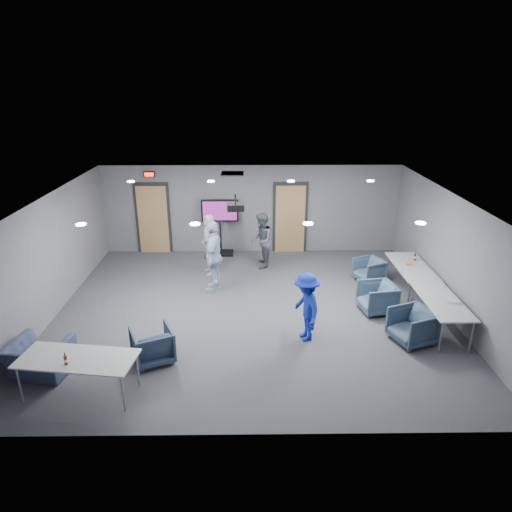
{
  "coord_description": "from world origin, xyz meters",
  "views": [
    {
      "loc": [
        -0.02,
        -9.5,
        5.06
      ],
      "look_at": [
        0.11,
        0.45,
        1.2
      ],
      "focal_mm": 32.0,
      "sensor_mm": 36.0,
      "label": 1
    }
  ],
  "objects_px": {
    "chair_front_a": "(152,345)",
    "projector": "(235,207)",
    "person_c": "(214,256)",
    "person_d": "(306,307)",
    "chair_right_c": "(412,326)",
    "chair_right_a": "(369,270)",
    "table_right_a": "(412,267)",
    "person_b": "(261,241)",
    "table_right_b": "(442,302)",
    "chair_right_b": "(377,298)",
    "tv_stand": "(220,224)",
    "bottle_front": "(66,360)",
    "table_front_left": "(77,360)",
    "bottle_right": "(415,257)",
    "person_a": "(208,245)",
    "chair_front_b": "(40,358)"
  },
  "relations": [
    {
      "from": "chair_right_a",
      "to": "table_right_b",
      "type": "distance_m",
      "value": 2.8
    },
    {
      "from": "person_a",
      "to": "person_d",
      "type": "distance_m",
      "value": 4.16
    },
    {
      "from": "bottle_front",
      "to": "person_d",
      "type": "bearing_deg",
      "value": 25.21
    },
    {
      "from": "tv_stand",
      "to": "person_d",
      "type": "bearing_deg",
      "value": -67.73
    },
    {
      "from": "person_c",
      "to": "person_d",
      "type": "height_order",
      "value": "person_c"
    },
    {
      "from": "chair_front_a",
      "to": "bottle_right",
      "type": "xyz_separation_m",
      "value": [
        6.09,
        3.3,
        0.48
      ]
    },
    {
      "from": "table_right_b",
      "to": "bottle_front",
      "type": "distance_m",
      "value": 7.37
    },
    {
      "from": "person_b",
      "to": "table_front_left",
      "type": "height_order",
      "value": "person_b"
    },
    {
      "from": "person_b",
      "to": "tv_stand",
      "type": "distance_m",
      "value": 1.63
    },
    {
      "from": "chair_front_a",
      "to": "tv_stand",
      "type": "height_order",
      "value": "tv_stand"
    },
    {
      "from": "table_right_a",
      "to": "table_right_b",
      "type": "relative_size",
      "value": 1.07
    },
    {
      "from": "chair_front_a",
      "to": "projector",
      "type": "xyz_separation_m",
      "value": [
        1.55,
        2.4,
        2.06
      ]
    },
    {
      "from": "table_right_b",
      "to": "chair_right_c",
      "type": "bearing_deg",
      "value": 119.8
    },
    {
      "from": "person_d",
      "to": "chair_right_b",
      "type": "xyz_separation_m",
      "value": [
        1.79,
        1.17,
        -0.38
      ]
    },
    {
      "from": "table_right_b",
      "to": "bottle_front",
      "type": "relative_size",
      "value": 8.26
    },
    {
      "from": "table_right_b",
      "to": "table_front_left",
      "type": "distance_m",
      "value": 7.21
    },
    {
      "from": "table_right_b",
      "to": "tv_stand",
      "type": "distance_m",
      "value": 6.84
    },
    {
      "from": "projector",
      "to": "bottle_front",
      "type": "bearing_deg",
      "value": -130.96
    },
    {
      "from": "table_front_left",
      "to": "bottle_right",
      "type": "bearing_deg",
      "value": 39.0
    },
    {
      "from": "person_d",
      "to": "bottle_front",
      "type": "bearing_deg",
      "value": -78.97
    },
    {
      "from": "person_d",
      "to": "table_right_b",
      "type": "distance_m",
      "value": 2.91
    },
    {
      "from": "chair_front_a",
      "to": "person_b",
      "type": "bearing_deg",
      "value": -139.26
    },
    {
      "from": "person_c",
      "to": "chair_front_b",
      "type": "xyz_separation_m",
      "value": [
        -2.92,
        -3.53,
        -0.6
      ]
    },
    {
      "from": "person_d",
      "to": "person_a",
      "type": "bearing_deg",
      "value": -160.93
    },
    {
      "from": "chair_front_b",
      "to": "table_right_b",
      "type": "distance_m",
      "value": 7.99
    },
    {
      "from": "person_d",
      "to": "chair_right_c",
      "type": "height_order",
      "value": "person_d"
    },
    {
      "from": "person_c",
      "to": "chair_right_c",
      "type": "bearing_deg",
      "value": 66.44
    },
    {
      "from": "person_a",
      "to": "projector",
      "type": "xyz_separation_m",
      "value": [
        0.82,
        -1.85,
        1.56
      ]
    },
    {
      "from": "chair_front_a",
      "to": "projector",
      "type": "bearing_deg",
      "value": -147.08
    },
    {
      "from": "chair_front_b",
      "to": "projector",
      "type": "relative_size",
      "value": 2.54
    },
    {
      "from": "person_a",
      "to": "person_c",
      "type": "distance_m",
      "value": 1.14
    },
    {
      "from": "bottle_right",
      "to": "tv_stand",
      "type": "distance_m",
      "value": 5.68
    },
    {
      "from": "table_right_b",
      "to": "table_front_left",
      "type": "bearing_deg",
      "value": 106.29
    },
    {
      "from": "bottle_right",
      "to": "tv_stand",
      "type": "height_order",
      "value": "tv_stand"
    },
    {
      "from": "table_right_a",
      "to": "table_front_left",
      "type": "height_order",
      "value": "same"
    },
    {
      "from": "person_d",
      "to": "chair_front_b",
      "type": "bearing_deg",
      "value": -91.02
    },
    {
      "from": "tv_stand",
      "to": "projector",
      "type": "relative_size",
      "value": 4.3
    },
    {
      "from": "person_a",
      "to": "chair_front_a",
      "type": "distance_m",
      "value": 4.33
    },
    {
      "from": "chair_front_a",
      "to": "chair_right_c",
      "type": "bearing_deg",
      "value": 162.53
    },
    {
      "from": "person_a",
      "to": "bottle_right",
      "type": "distance_m",
      "value": 5.45
    },
    {
      "from": "table_front_left",
      "to": "bottle_right",
      "type": "distance_m",
      "value": 8.31
    },
    {
      "from": "person_a",
      "to": "tv_stand",
      "type": "height_order",
      "value": "tv_stand"
    },
    {
      "from": "table_right_a",
      "to": "projector",
      "type": "height_order",
      "value": "projector"
    },
    {
      "from": "chair_right_a",
      "to": "bottle_right",
      "type": "distance_m",
      "value": 1.21
    },
    {
      "from": "person_b",
      "to": "tv_stand",
      "type": "relative_size",
      "value": 0.93
    },
    {
      "from": "person_c",
      "to": "tv_stand",
      "type": "xyz_separation_m",
      "value": [
        0.01,
        2.61,
        0.05
      ]
    },
    {
      "from": "person_b",
      "to": "table_right_b",
      "type": "bearing_deg",
      "value": 48.86
    },
    {
      "from": "person_a",
      "to": "chair_right_a",
      "type": "distance_m",
      "value": 4.4
    },
    {
      "from": "chair_right_a",
      "to": "table_right_a",
      "type": "bearing_deg",
      "value": 25.62
    },
    {
      "from": "person_b",
      "to": "table_right_a",
      "type": "bearing_deg",
      "value": 68.09
    }
  ]
}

